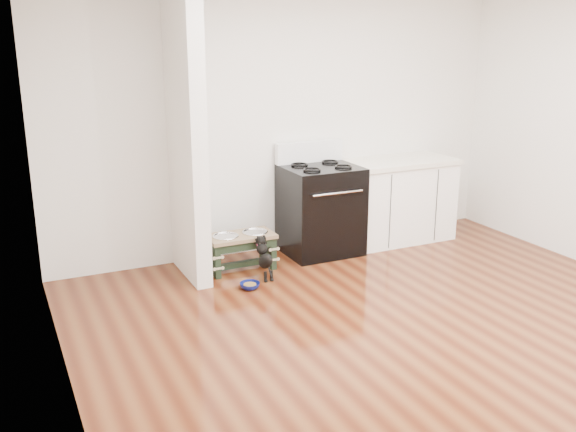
# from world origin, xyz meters

# --- Properties ---
(ground) EXTENTS (5.00, 5.00, 0.00)m
(ground) POSITION_xyz_m (0.00, 0.00, 0.00)
(ground) COLOR #42190B
(ground) RESTS_ON ground
(room_shell) EXTENTS (5.00, 5.00, 5.00)m
(room_shell) POSITION_xyz_m (0.00, 0.00, 1.62)
(room_shell) COLOR silver
(room_shell) RESTS_ON ground
(partition_wall) EXTENTS (0.15, 0.80, 2.70)m
(partition_wall) POSITION_xyz_m (-1.18, 2.10, 1.35)
(partition_wall) COLOR silver
(partition_wall) RESTS_ON ground
(oven_range) EXTENTS (0.76, 0.69, 1.14)m
(oven_range) POSITION_xyz_m (0.25, 2.16, 0.48)
(oven_range) COLOR black
(oven_range) RESTS_ON ground
(cabinet_run) EXTENTS (1.24, 0.64, 0.91)m
(cabinet_run) POSITION_xyz_m (1.23, 2.18, 0.45)
(cabinet_run) COLOR white
(cabinet_run) RESTS_ON ground
(dog_feeder) EXTENTS (0.66, 0.35, 0.37)m
(dog_feeder) POSITION_xyz_m (-0.70, 2.02, 0.26)
(dog_feeder) COLOR black
(dog_feeder) RESTS_ON ground
(puppy) EXTENTS (0.11, 0.34, 0.40)m
(puppy) POSITION_xyz_m (-0.58, 1.72, 0.22)
(puppy) COLOR black
(puppy) RESTS_ON ground
(floor_bowl) EXTENTS (0.23, 0.23, 0.06)m
(floor_bowl) POSITION_xyz_m (-0.81, 1.53, 0.03)
(floor_bowl) COLOR #0B1252
(floor_bowl) RESTS_ON ground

